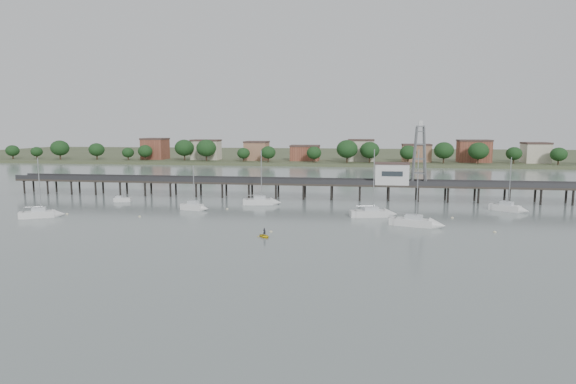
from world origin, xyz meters
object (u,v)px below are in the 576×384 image
sailboat_c (378,213)px  sailboat_e (512,209)px  sailboat_b (196,207)px  white_tender (122,200)px  yellow_dinghy (264,237)px  lattice_tower (419,156)px  pier (291,183)px  sailboat_a (46,214)px  sailboat_f (265,202)px  sailboat_d (422,223)px

sailboat_c → sailboat_e: (28.56, 10.08, 0.01)m
sailboat_c → sailboat_b: sailboat_c is taller
sailboat_c → sailboat_e: size_ratio=1.17×
white_tender → yellow_dinghy: (41.54, -32.58, -0.48)m
white_tender → lattice_tower: bearing=-1.9°
pier → sailboat_a: size_ratio=11.91×
pier → sailboat_b: bearing=-130.7°
sailboat_f → lattice_tower: bearing=6.5°
sailboat_d → sailboat_e: sailboat_d is taller
sailboat_e → sailboat_f: size_ratio=0.92×
sailboat_d → sailboat_a: 73.52m
sailboat_c → sailboat_b: 38.87m
pier → sailboat_c: bearing=-47.3°
sailboat_a → sailboat_e: bearing=-16.4°
sailboat_c → white_tender: (-60.63, 11.16, -0.16)m
sailboat_b → white_tender: (-21.81, 9.15, -0.18)m
sailboat_a → white_tender: size_ratio=2.96×
sailboat_a → white_tender: (5.31, 21.47, -0.16)m
sailboat_f → sailboat_a: bearing=-161.8°
sailboat_c → sailboat_a: sailboat_c is taller
lattice_tower → white_tender: 72.87m
sailboat_f → white_tender: 35.19m
sailboat_d → white_tender: 71.09m
sailboat_b → sailboat_f: bearing=46.7°
sailboat_d → sailboat_f: sailboat_d is taller
lattice_tower → sailboat_e: bearing=-35.1°
sailboat_f → yellow_dinghy: sailboat_f is taller
sailboat_b → yellow_dinghy: (19.73, -23.42, -0.66)m
sailboat_c → sailboat_f: sailboat_c is taller
lattice_tower → sailboat_c: size_ratio=1.08×
sailboat_c → sailboat_d: 11.71m
sailboat_d → sailboat_a: sailboat_d is taller
pier → sailboat_c: (20.98, -22.77, -3.16)m
pier → sailboat_b: (-17.84, -20.77, -3.13)m
pier → sailboat_a: (-44.96, -33.09, -3.15)m
sailboat_e → sailboat_a: size_ratio=0.97×
pier → sailboat_c: 31.12m
sailboat_a → sailboat_b: bearing=-4.2°
lattice_tower → sailboat_a: lattice_tower is taller
sailboat_c → yellow_dinghy: sailboat_c is taller
pier → white_tender: (-39.65, -11.62, -3.31)m
sailboat_d → pier: bearing=148.2°
sailboat_d → sailboat_e: 28.33m
sailboat_b → sailboat_d: (46.38, -10.94, -0.03)m
white_tender → sailboat_d: bearing=-27.6°
sailboat_b → sailboat_e: size_ratio=0.82×
sailboat_a → sailboat_f: bearing=0.0°
yellow_dinghy → sailboat_c: bearing=10.5°
pier → sailboat_f: 12.24m
sailboat_b → sailboat_d: sailboat_d is taller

